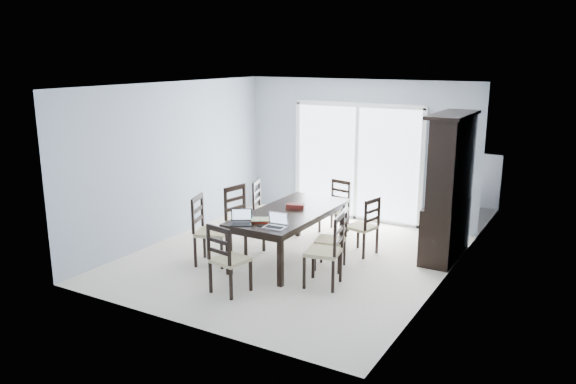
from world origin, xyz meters
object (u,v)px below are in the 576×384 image
object	(u,v)px
chair_right_far	(366,220)
laptop_silver	(274,225)
chair_right_mid	(336,233)
china_hutch	(449,189)
chair_end_near	(225,252)
chair_left_mid	(240,212)
chair_end_far	(337,201)
dining_table	(290,216)
chair_left_near	(205,222)
hot_tub	(353,177)
chair_left_far	(263,202)
cell_phone	(261,226)
chair_right_near	(330,243)
laptop_dark	(241,221)
game_box	(295,206)

from	to	relation	value
chair_right_far	laptop_silver	bearing A→B (deg)	168.55
chair_right_mid	laptop_silver	size ratio (longest dim) A/B	3.38
china_hutch	chair_end_near	size ratio (longest dim) A/B	2.03
chair_left_mid	chair_end_far	distance (m)	1.89
dining_table	chair_left_near	xyz separation A→B (m)	(-0.98, -0.80, -0.05)
chair_left_near	hot_tub	xyz separation A→B (m)	(0.42, 4.44, -0.10)
china_hutch	dining_table	bearing A→B (deg)	-148.29
chair_left_far	chair_end_near	size ratio (longest dim) A/B	1.02
cell_phone	hot_tub	distance (m)	4.57
chair_right_far	chair_end_far	size ratio (longest dim) A/B	1.01
chair_right_far	dining_table	bearing A→B (deg)	139.56
chair_right_near	laptop_dark	bearing A→B (deg)	92.62
dining_table	chair_right_far	xyz separation A→B (m)	(0.94, 0.71, -0.11)
china_hutch	chair_right_far	size ratio (longest dim) A/B	2.08
dining_table	laptop_dark	xyz separation A→B (m)	(-0.24, -0.94, 0.13)
chair_left_near	chair_left_mid	size ratio (longest dim) A/B	0.99
chair_right_near	chair_end_far	world-z (taller)	chair_right_near
laptop_silver	china_hutch	bearing A→B (deg)	45.46
dining_table	chair_right_near	size ratio (longest dim) A/B	1.90
chair_left_mid	chair_right_near	bearing A→B (deg)	82.91
chair_left_far	chair_left_mid	bearing A→B (deg)	-9.34
chair_right_near	cell_phone	bearing A→B (deg)	92.69
chair_left_near	laptop_dark	size ratio (longest dim) A/B	3.33
chair_end_far	chair_left_mid	bearing A→B (deg)	72.87
chair_right_far	cell_phone	bearing A→B (deg)	163.23
china_hutch	laptop_dark	world-z (taller)	china_hutch
chair_right_far	chair_end_far	xyz separation A→B (m)	(-0.91, 0.88, -0.01)
china_hutch	laptop_silver	world-z (taller)	china_hutch
chair_end_near	laptop_silver	xyz separation A→B (m)	(0.31, 0.71, 0.22)
cell_phone	game_box	world-z (taller)	game_box
dining_table	chair_right_near	distance (m)	1.19
chair_right_mid	cell_phone	bearing A→B (deg)	126.52
cell_phone	china_hutch	bearing A→B (deg)	36.54
dining_table	chair_left_far	xyz separation A→B (m)	(-0.98, 0.75, -0.09)
chair_end_near	chair_left_mid	bearing A→B (deg)	126.48
dining_table	chair_left_mid	xyz separation A→B (m)	(-0.86, -0.08, -0.04)
chair_left_far	game_box	size ratio (longest dim) A/B	4.14
laptop_silver	cell_phone	xyz separation A→B (m)	(-0.19, -0.02, -0.04)
dining_table	chair_right_near	xyz separation A→B (m)	(0.99, -0.67, -0.06)
chair_left_far	laptop_silver	world-z (taller)	chair_left_far
chair_end_near	hot_tub	size ratio (longest dim) A/B	0.53
game_box	chair_end_near	bearing A→B (deg)	-91.97
chair_right_mid	cell_phone	size ratio (longest dim) A/B	9.66
dining_table	chair_left_far	distance (m)	1.24
chair_end_far	game_box	world-z (taller)	chair_end_far
hot_tub	china_hutch	bearing A→B (deg)	-42.74
laptop_dark	game_box	size ratio (longest dim) A/B	1.34
dining_table	laptop_dark	size ratio (longest dim) A/B	6.19
chair_right_far	game_box	bearing A→B (deg)	132.69
chair_end_near	laptop_dark	xyz separation A→B (m)	(-0.17, 0.63, 0.22)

